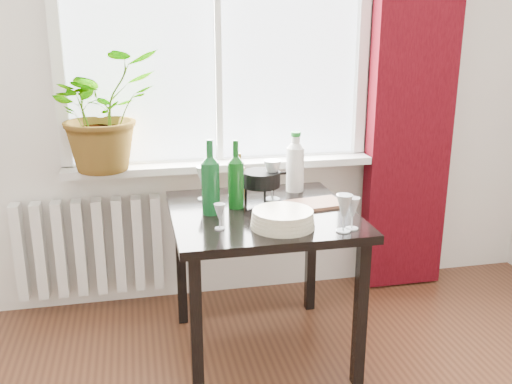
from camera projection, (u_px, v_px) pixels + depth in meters
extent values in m
cube|color=white|center=(217.00, 21.00, 3.04)|extent=(1.72, 0.08, 1.62)
cube|color=silver|center=(221.00, 165.00, 3.20)|extent=(1.72, 0.20, 0.04)
cube|color=#38050B|center=(414.00, 76.00, 3.26)|extent=(0.50, 0.12, 2.56)
cube|color=white|center=(90.00, 247.00, 3.20)|extent=(0.80, 0.10, 0.55)
cube|color=black|center=(262.00, 215.00, 2.69)|extent=(0.85, 0.85, 0.04)
cube|color=black|center=(196.00, 332.00, 2.38)|extent=(0.05, 0.05, 0.70)
cube|color=black|center=(181.00, 263.00, 3.06)|extent=(0.05, 0.05, 0.70)
cube|color=black|center=(360.00, 314.00, 2.53)|extent=(0.05, 0.05, 0.70)
cube|color=black|center=(311.00, 252.00, 3.21)|extent=(0.05, 0.05, 0.70)
imported|color=#27751F|center=(102.00, 111.00, 2.93)|extent=(0.73, 0.71, 0.62)
cylinder|color=beige|center=(283.00, 219.00, 2.46)|extent=(0.36, 0.36, 0.07)
cube|color=black|center=(299.00, 222.00, 2.51)|extent=(0.09, 0.20, 0.02)
cube|color=#8D593F|center=(315.00, 204.00, 2.77)|extent=(0.29, 0.21, 0.01)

